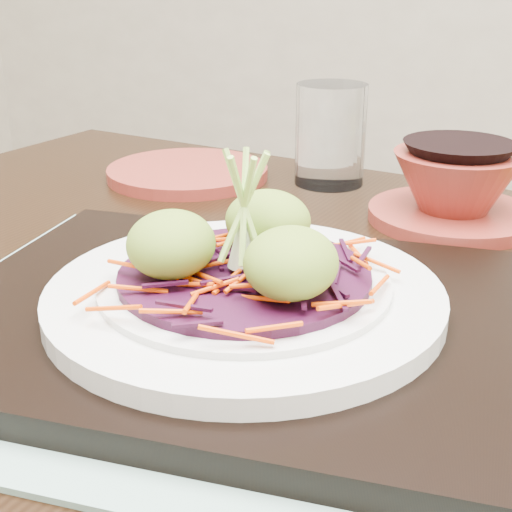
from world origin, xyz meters
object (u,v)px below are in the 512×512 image
at_px(serving_tray, 245,318).
at_px(white_plate, 245,294).
at_px(dining_table, 308,411).
at_px(terracotta_bowl_set, 455,191).
at_px(terracotta_side_plate, 188,172).
at_px(water_glass, 330,135).

height_order(serving_tray, white_plate, white_plate).
bearing_deg(dining_table, serving_tray, -106.45).
height_order(serving_tray, terracotta_bowl_set, terracotta_bowl_set).
height_order(terracotta_side_plate, terracotta_bowl_set, terracotta_bowl_set).
bearing_deg(dining_table, water_glass, 112.98).
distance_m(serving_tray, terracotta_bowl_set, 0.31).
bearing_deg(water_glass, terracotta_side_plate, -165.07).
bearing_deg(terracotta_side_plate, water_glass, 14.93).
xyz_separation_m(terracotta_side_plate, terracotta_bowl_set, (0.32, -0.04, 0.02)).
height_order(dining_table, water_glass, water_glass).
xyz_separation_m(dining_table, white_plate, (-0.03, -0.06, 0.13)).
bearing_deg(white_plate, dining_table, 65.52).
bearing_deg(serving_tray, water_glass, 92.34).
bearing_deg(terracotta_bowl_set, white_plate, -108.09).
height_order(dining_table, terracotta_bowl_set, terracotta_bowl_set).
distance_m(dining_table, water_glass, 0.36).
height_order(serving_tray, water_glass, water_glass).
distance_m(serving_tray, white_plate, 0.02).
height_order(dining_table, white_plate, white_plate).
xyz_separation_m(dining_table, serving_tray, (-0.03, -0.06, 0.11)).
xyz_separation_m(terracotta_side_plate, water_glass, (0.16, 0.04, 0.05)).
distance_m(serving_tray, terracotta_side_plate, 0.40).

